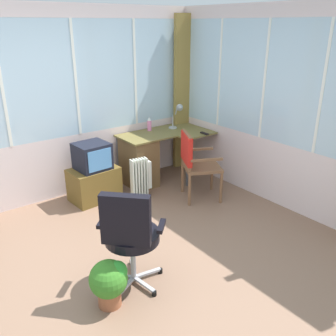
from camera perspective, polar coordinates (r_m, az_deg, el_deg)
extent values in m
cube|color=#83624D|center=(3.86, -5.66, -15.68)|extent=(5.67, 5.07, 0.06)
cube|color=silver|center=(5.30, -17.75, -0.13)|extent=(4.67, 0.06, 0.86)
cube|color=silver|center=(5.01, -19.31, 12.53)|extent=(4.58, 0.06, 1.51)
cube|color=silver|center=(4.96, -20.60, 22.16)|extent=(4.67, 0.06, 0.18)
cube|color=white|center=(4.88, -24.56, 11.61)|extent=(0.04, 0.07, 1.51)
cube|color=white|center=(5.17, -14.32, 13.32)|extent=(0.04, 0.07, 1.51)
cube|color=white|center=(5.61, -5.31, 14.47)|extent=(0.04, 0.07, 1.51)
cube|color=silver|center=(5.09, 17.33, -0.98)|extent=(0.06, 4.07, 0.86)
cube|color=silver|center=(4.79, 18.92, 12.20)|extent=(0.06, 3.99, 1.51)
cube|color=silver|center=(4.74, 20.24, 22.28)|extent=(0.06, 4.07, 0.18)
cube|color=white|center=(4.57, 23.15, 11.25)|extent=(0.07, 0.04, 1.51)
cube|color=white|center=(5.02, 15.04, 13.01)|extent=(0.07, 0.04, 1.51)
cube|color=white|center=(5.55, 8.29, 14.27)|extent=(0.07, 0.04, 1.51)
cube|color=olive|center=(6.05, 2.33, 11.34)|extent=(0.32, 0.10, 2.44)
cube|color=olive|center=(5.63, -0.98, 5.54)|extent=(1.35, 0.60, 0.02)
cube|color=olive|center=(5.54, 4.70, 5.21)|extent=(0.60, 0.23, 0.02)
cube|color=brown|center=(5.51, -4.67, 0.93)|extent=(0.40, 0.56, 0.72)
cylinder|color=#4C4C51|center=(5.45, 3.06, 0.78)|extent=(0.04, 0.04, 0.73)
cylinder|color=#4C4C51|center=(5.63, -7.71, 1.31)|extent=(0.04, 0.04, 0.73)
cylinder|color=#B2B7BC|center=(5.82, 0.75, 6.31)|extent=(0.13, 0.13, 0.02)
cylinder|color=#B2B7BC|center=(5.80, 0.76, 7.26)|extent=(0.02, 0.02, 0.18)
cylinder|color=#B2B7BC|center=(5.76, 1.35, 9.03)|extent=(0.05, 0.10, 0.17)
cone|color=#B2B7BC|center=(5.75, 2.00, 9.38)|extent=(0.14, 0.13, 0.12)
cube|color=black|center=(5.53, 5.69, 5.40)|extent=(0.05, 0.15, 0.02)
cylinder|color=pink|center=(5.68, -2.92, 6.62)|extent=(0.06, 0.06, 0.16)
cone|color=white|center=(5.65, -2.94, 7.68)|extent=(0.06, 0.06, 0.06)
cylinder|color=brown|center=(5.02, 8.28, -3.09)|extent=(0.04, 0.04, 0.44)
cylinder|color=brown|center=(5.40, 6.85, -1.18)|extent=(0.04, 0.04, 0.44)
cylinder|color=brown|center=(4.90, 3.37, -3.50)|extent=(0.04, 0.04, 0.44)
cylinder|color=brown|center=(5.30, 2.28, -1.51)|extent=(0.04, 0.04, 0.44)
cube|color=brown|center=(5.06, 5.29, 0.21)|extent=(0.65, 0.65, 0.04)
cube|color=brown|center=(4.92, 2.91, 2.82)|extent=(0.23, 0.40, 0.47)
cube|color=red|center=(4.91, 2.92, 3.08)|extent=(0.26, 0.43, 0.39)
cube|color=brown|center=(4.79, 6.04, 1.27)|extent=(0.40, 0.23, 0.03)
cube|color=brown|center=(5.19, 4.73, 2.94)|extent=(0.40, 0.23, 0.03)
cube|color=#B7B7BF|center=(3.69, -7.54, -16.34)|extent=(0.22, 0.23, 0.02)
cylinder|color=black|center=(3.73, -9.67, -16.31)|extent=(0.05, 0.05, 0.05)
cube|color=#B7B7BF|center=(3.56, -6.57, -17.82)|extent=(0.27, 0.16, 0.02)
cylinder|color=black|center=(3.49, -7.87, -19.36)|extent=(0.05, 0.05, 0.05)
cube|color=#B7B7BF|center=(3.57, -3.81, -17.62)|extent=(0.07, 0.28, 0.02)
cylinder|color=black|center=(3.50, -2.18, -18.94)|extent=(0.05, 0.05, 0.05)
cube|color=#B7B7BF|center=(3.70, -3.25, -16.03)|extent=(0.28, 0.08, 0.02)
cylinder|color=black|center=(3.75, -1.22, -15.72)|extent=(0.05, 0.05, 0.05)
cube|color=#B7B7BF|center=(3.76, -5.50, -15.30)|extent=(0.16, 0.26, 0.02)
cylinder|color=black|center=(3.89, -5.65, -14.33)|extent=(0.05, 0.05, 0.05)
cylinder|color=#B7B7BF|center=(3.52, -5.46, -13.85)|extent=(0.05, 0.05, 0.40)
cylinder|color=black|center=(3.39, -5.60, -10.53)|extent=(0.50, 0.50, 0.09)
cube|color=black|center=(3.10, -6.63, -8.04)|extent=(0.36, 0.37, 0.46)
cube|color=black|center=(3.27, -1.04, -9.04)|extent=(0.19, 0.19, 0.04)
cube|color=black|center=(3.40, -10.15, -8.20)|extent=(0.19, 0.19, 0.04)
cube|color=brown|center=(5.17, -11.41, -2.44)|extent=(0.67, 0.48, 0.46)
cube|color=black|center=(5.02, -11.75, 1.82)|extent=(0.45, 0.43, 0.36)
cube|color=#518ECC|center=(4.86, -10.55, 1.22)|extent=(0.34, 0.03, 0.28)
cube|color=silver|center=(5.01, -5.59, -1.83)|extent=(0.03, 0.10, 0.57)
cube|color=silver|center=(5.03, -5.15, -1.74)|extent=(0.03, 0.10, 0.57)
cube|color=silver|center=(5.04, -4.72, -1.65)|extent=(0.03, 0.10, 0.57)
cube|color=silver|center=(5.06, -4.29, -1.56)|extent=(0.03, 0.10, 0.57)
cube|color=silver|center=(5.08, -3.86, -1.46)|extent=(0.03, 0.10, 0.57)
cube|color=silver|center=(5.09, -3.44, -1.37)|extent=(0.03, 0.10, 0.57)
cube|color=black|center=(5.12, -4.07, -4.94)|extent=(0.27, 0.07, 0.03)
cube|color=black|center=(5.23, -4.74, -4.34)|extent=(0.27, 0.07, 0.03)
cube|color=silver|center=(5.10, -3.04, -1.00)|extent=(0.06, 0.10, 0.40)
cylinder|color=#9B5637|center=(3.42, -9.06, -19.30)|extent=(0.20, 0.20, 0.15)
sphere|color=#387D25|center=(3.30, -9.27, -16.69)|extent=(0.33, 0.33, 0.33)
sphere|color=green|center=(3.26, -7.98, -15.67)|extent=(0.18, 0.18, 0.18)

